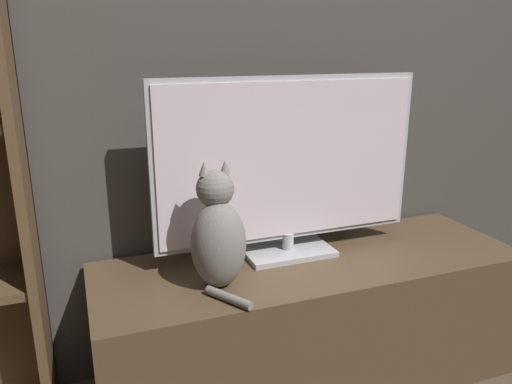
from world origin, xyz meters
TOP-DOWN VIEW (x-y plane):
  - wall_back at (0.00, 1.22)m, footprint 4.80×0.05m
  - tv_stand at (0.00, 0.91)m, footprint 1.59×0.53m
  - tv at (-0.06, 1.00)m, footprint 1.00×0.20m
  - cat at (-0.38, 0.85)m, footprint 0.19×0.29m

SIDE VIEW (x-z plane):
  - tv_stand at x=0.00m, z-range 0.00..0.51m
  - cat at x=-0.38m, z-range 0.47..0.89m
  - tv at x=-0.06m, z-range 0.52..1.18m
  - wall_back at x=0.00m, z-range 0.00..2.60m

